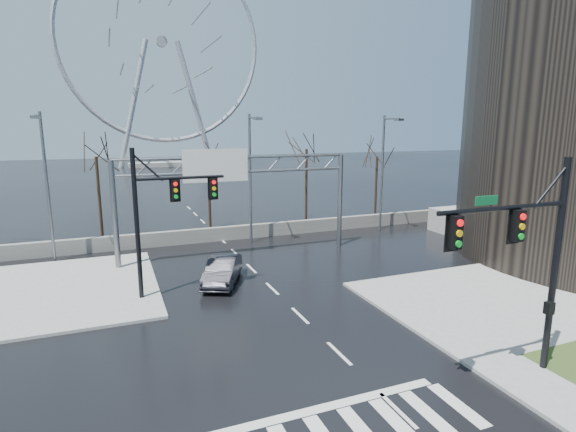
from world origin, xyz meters
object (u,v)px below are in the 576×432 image
signal_mast_far (159,209)px  sign_gantry (232,184)px  car (223,270)px  signal_mast_near (531,249)px  ferris_wheel (162,50)px

signal_mast_far → sign_gantry: (5.49, 6.00, 0.35)m
car → sign_gantry: bearing=92.7°
signal_mast_near → signal_mast_far: 17.03m
ferris_wheel → sign_gantry: bearing=-93.8°
signal_mast_far → car: (3.50, 1.06, -4.06)m
signal_mast_near → sign_gantry: 19.79m
ferris_wheel → car: size_ratio=10.89×
signal_mast_far → car: bearing=16.9°
signal_mast_near → sign_gantry: size_ratio=0.49×
sign_gantry → ferris_wheel: size_ratio=0.32×
sign_gantry → car: 6.91m
signal_mast_far → car: signal_mast_far is taller
signal_mast_far → ferris_wheel: size_ratio=0.16×
signal_mast_near → signal_mast_far: bearing=130.3°
signal_mast_near → car: bearing=118.1°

